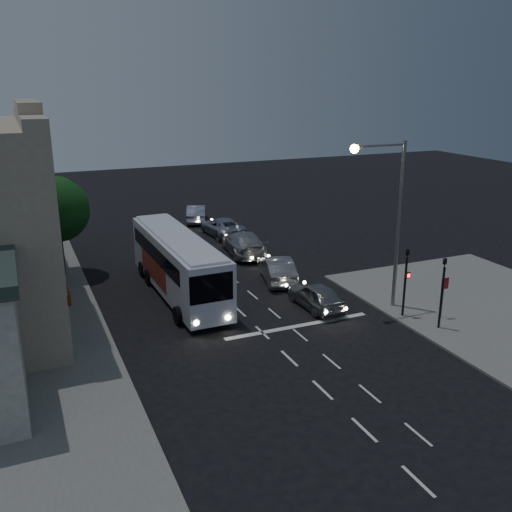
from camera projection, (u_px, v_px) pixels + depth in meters
name	position (u px, v px, depth m)	size (l,w,h in m)	color
ground	(280.00, 349.00, 26.63)	(120.00, 120.00, 0.00)	black
road_markings	(274.00, 319.00, 30.01)	(8.00, 30.55, 0.01)	silver
tour_bus	(178.00, 263.00, 32.83)	(2.80, 11.80, 3.61)	white
car_suv	(316.00, 296.00, 31.28)	(1.68, 4.18, 1.43)	gray
car_sedan_a	(277.00, 269.00, 35.50)	(1.67, 4.79, 1.58)	#989898
car_sedan_b	(244.00, 243.00, 40.93)	(2.34, 5.76, 1.67)	#AFAFAF
car_sedan_c	(222.00, 227.00, 46.05)	(2.37, 5.15, 1.43)	#9798A6
car_extra	(196.00, 213.00, 50.43)	(1.59, 4.57, 1.51)	#A5A6BD
traffic_signal_main	(406.00, 274.00, 29.48)	(0.25, 0.35, 4.10)	black
traffic_signal_side	(443.00, 284.00, 28.02)	(0.18, 0.15, 4.10)	black
regulatory_sign	(444.00, 291.00, 29.48)	(0.45, 0.12, 2.20)	slate
streetlight	(390.00, 207.00, 29.66)	(3.32, 0.44, 9.00)	slate
street_tree	(56.00, 207.00, 35.35)	(4.00, 4.00, 6.20)	black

